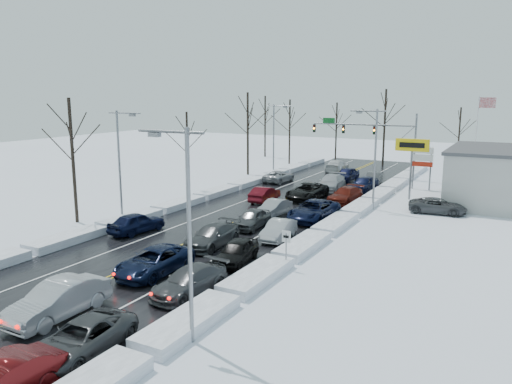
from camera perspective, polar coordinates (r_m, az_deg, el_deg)
The scene contains 44 objects.
ground at distance 40.63m, azimuth -2.31°, elevation -3.51°, with size 160.00×160.00×0.00m, color white.
road_surface at distance 42.31m, azimuth -0.93°, elevation -2.90°, with size 14.00×84.00×0.01m, color black.
snow_bank_left at distance 46.40m, azimuth -9.15°, elevation -1.79°, with size 1.85×72.00×0.58m, color white.
snow_bank_right at distance 39.28m, azimuth 8.82°, elevation -4.15°, with size 1.85×72.00×0.58m, color white.
traffic_signal_mast at distance 64.17m, azimuth 13.32°, elevation 6.55°, with size 13.28×0.39×8.00m.
tires_plus_sign at distance 50.98m, azimuth 17.41°, elevation 4.69°, with size 3.20×0.34×6.00m.
used_vehicles_sign at distance 57.04m, azimuth 18.48°, elevation 3.56°, with size 2.20×0.22×4.65m.
speed_limit_sign at distance 29.68m, azimuth 3.48°, elevation -5.79°, with size 0.55×0.09×2.35m.
flagpole at distance 64.14m, azimuth 24.03°, elevation 6.29°, with size 1.87×1.20×10.00m.
streetlight_se at distance 20.32m, azimuth -8.12°, elevation -3.07°, with size 3.20×0.25×9.00m.
streetlight_ne at distance 45.63m, azimuth 13.24°, elevation 4.60°, with size 3.20×0.25×9.00m.
streetlight_sw at distance 41.45m, azimuth -15.19°, elevation 3.88°, with size 3.20×0.25×9.00m.
streetlight_nw at distance 64.58m, azimuth 2.19°, elevation 6.72°, with size 3.20×0.25×9.00m.
tree_left_b at distance 42.20m, azimuth -20.36°, elevation 5.99°, with size 4.00×4.00×10.00m.
tree_left_c at distance 51.97m, azimuth -7.87°, elevation 6.25°, with size 3.40×3.40×8.50m.
tree_left_d at distance 64.04m, azimuth -0.95°, elevation 8.50°, with size 4.20×4.20×10.50m.
tree_left_e at distance 74.59m, azimuth 3.88°, elevation 8.31°, with size 3.80×3.80×9.50m.
tree_far_a at distance 83.11m, azimuth 1.05°, elevation 8.86°, with size 4.00×4.00×10.00m.
tree_far_b at distance 79.32m, azimuth 9.19°, elevation 8.11°, with size 3.60×3.60×9.00m.
tree_far_c at distance 75.06m, azimuth 14.55°, elevation 8.80°, with size 4.40×4.40×11.00m.
tree_far_d at distance 74.87m, azimuth 22.26°, elevation 6.99°, with size 3.40×3.40×8.50m.
queued_car_1 at distance 25.76m, azimuth -21.52°, elevation -13.15°, with size 1.80×5.17×1.70m, color #AEB0B6.
queued_car_2 at distance 29.96m, azimuth -11.50°, elevation -9.13°, with size 2.48×5.38×1.50m, color black.
queued_car_3 at distance 34.57m, azimuth -5.02°, elevation -6.18°, with size 2.06×5.07×1.47m, color #3B3D3F.
queued_car_4 at distance 39.03m, azimuth -0.51°, elevation -4.11°, with size 1.74×4.33×1.48m, color #414346.
queued_car_5 at distance 42.87m, azimuth 2.06°, elevation -2.73°, with size 1.45×4.15×1.37m, color gray.
queued_car_6 at distance 49.71m, azimuth 5.84°, elevation -0.84°, with size 2.69×5.83×1.62m, color black.
queued_car_7 at distance 55.08m, azimuth 8.55°, elevation 0.26°, with size 2.29×5.63×1.63m, color #A7A9AF.
queued_car_8 at distance 61.11m, azimuth 10.29°, elevation 1.28°, with size 1.87×4.65×1.59m, color black.
queued_car_10 at distance 22.22m, azimuth -19.13°, elevation -17.02°, with size 2.24×4.86×1.35m, color #383A3D.
queued_car_11 at distance 26.84m, azimuth -7.58°, elevation -11.44°, with size 1.95×4.80×1.39m, color #3E4043.
queued_car_12 at distance 31.14m, azimuth -2.24°, elevation -8.11°, with size 1.72×4.28×1.46m, color black.
queued_car_13 at distance 36.10m, azimuth 2.58°, elevation -5.39°, with size 1.45×4.17×1.37m, color #AAAEB2.
queued_car_14 at distance 41.66m, azimuth 6.58°, elevation -3.21°, with size 2.72×5.91×1.64m, color black.
queued_car_15 at distance 48.86m, azimuth 10.16°, elevation -1.17°, with size 2.04×5.02×1.46m, color #52120B.
queued_car_16 at distance 54.74m, azimuth 12.19°, elevation 0.07°, with size 1.94×4.82×1.64m, color black.
queued_car_17 at distance 59.01m, azimuth 13.26°, elevation 0.81°, with size 1.50×4.30×1.42m, color #3B3E40.
oncoming_car_0 at distance 48.52m, azimuth 0.99°, elevation -1.08°, with size 1.55×4.44×1.46m, color #500A13.
oncoming_car_1 at distance 59.30m, azimuth 2.63°, elevation 1.15°, with size 2.26×4.90×1.36m, color #989AA0.
oncoming_car_2 at distance 68.10m, azimuth 9.19°, elevation 2.31°, with size 2.26×5.55×1.61m, color silver.
oncoming_car_3 at distance 38.80m, azimuth -13.44°, elevation -4.52°, with size 1.84×4.58×1.56m, color black.
parked_car_0 at distance 46.48m, azimuth 19.99°, elevation -2.31°, with size 2.24×4.86×1.35m, color #414447.
parked_car_1 at distance 51.88m, azimuth 24.50°, elevation -1.30°, with size 2.11×5.20×1.51m, color #3B3D3F.
parked_car_2 at distance 55.62m, azimuth 22.46°, elevation -0.36°, with size 1.76×4.37×1.49m, color black.
Camera 1 is at (20.07, -33.81, 10.25)m, focal length 35.00 mm.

